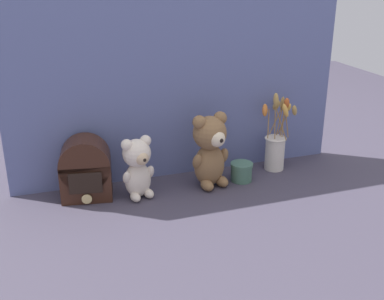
{
  "coord_description": "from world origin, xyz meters",
  "views": [
    {
      "loc": [
        -0.55,
        -1.58,
        0.83
      ],
      "look_at": [
        0.0,
        0.02,
        0.16
      ],
      "focal_mm": 45.0,
      "sensor_mm": 36.0,
      "label": 1
    }
  ],
  "objects": [
    {
      "name": "teddy_bear_large",
      "position": [
        0.07,
        0.01,
        0.15
      ],
      "size": [
        0.16,
        0.15,
        0.29
      ],
      "color": "olive",
      "rests_on": "ground"
    },
    {
      "name": "teddy_bear_medium",
      "position": [
        -0.21,
        0.01,
        0.12
      ],
      "size": [
        0.13,
        0.12,
        0.24
      ],
      "color": "beige",
      "rests_on": "ground"
    },
    {
      "name": "decorative_tin_tall",
      "position": [
        0.21,
        0.01,
        0.04
      ],
      "size": [
        0.09,
        0.09,
        0.07
      ],
      "color": "#47705B",
      "rests_on": "ground"
    },
    {
      "name": "backdrop_wall",
      "position": [
        0.0,
        0.17,
        0.38
      ],
      "size": [
        1.34,
        0.02,
        0.75
      ],
      "color": "slate",
      "rests_on": "ground"
    },
    {
      "name": "ground_plane",
      "position": [
        0.0,
        0.0,
        0.0
      ],
      "size": [
        4.0,
        4.0,
        0.0
      ],
      "primitive_type": "plane",
      "color": "#3D3847"
    },
    {
      "name": "flower_vase",
      "position": [
        0.39,
        0.08,
        0.11
      ],
      "size": [
        0.14,
        0.16,
        0.34
      ],
      "color": "silver",
      "rests_on": "ground"
    },
    {
      "name": "vintage_radio",
      "position": [
        -0.4,
        0.07,
        0.11
      ],
      "size": [
        0.2,
        0.16,
        0.23
      ],
      "color": "#381E14",
      "rests_on": "ground"
    }
  ]
}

